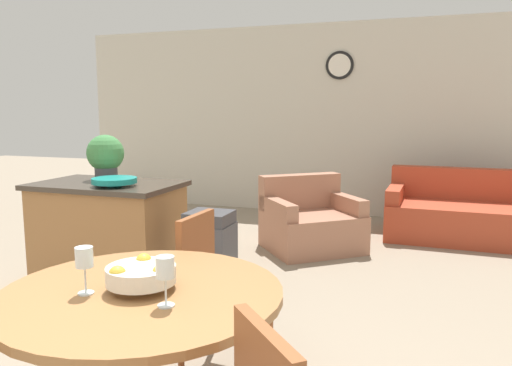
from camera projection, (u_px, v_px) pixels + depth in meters
wall_back at (337, 120)px, 7.08m from camera, size 8.00×0.09×2.70m
dining_table at (143, 330)px, 2.05m from camera, size 1.15×1.15×0.77m
dining_chair_far_side at (215, 284)px, 2.83m from camera, size 0.44×0.44×0.91m
fruit_bowl at (141, 274)px, 2.02m from camera, size 0.28×0.28×0.12m
wine_glass_left at (84, 259)px, 1.96m from camera, size 0.07×0.07×0.19m
wine_glass_right at (165, 270)px, 1.84m from camera, size 0.07×0.07×0.19m
kitchen_island at (109, 237)px, 4.09m from camera, size 1.16×0.72×0.91m
teal_bowl at (114, 181)px, 3.84m from camera, size 0.34×0.34×0.07m
potted_plant at (105, 155)px, 4.17m from camera, size 0.31×0.31×0.38m
trash_bin at (210, 262)px, 3.68m from camera, size 0.33×0.30×0.76m
couch at (472, 216)px, 5.76m from camera, size 1.90×0.99×0.80m
armchair at (311, 224)px, 5.38m from camera, size 1.24×1.22×0.78m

